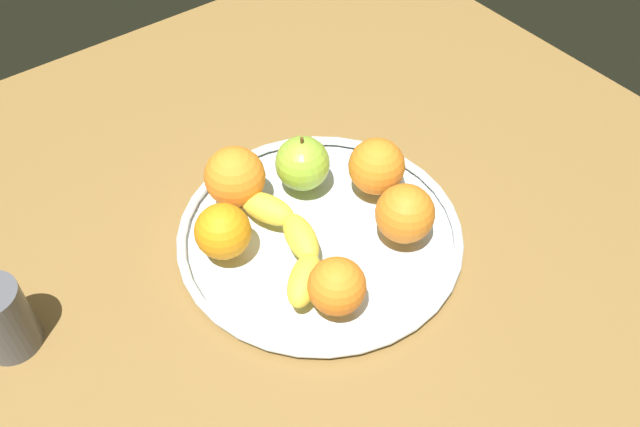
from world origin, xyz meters
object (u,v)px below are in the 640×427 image
(orange_back_left, at_px, (223,231))
(apple, at_px, (302,163))
(orange_front_right, at_px, (337,286))
(ambient_mug, at_px, (0,317))
(orange_back_right, at_px, (405,214))
(orange_center, at_px, (235,177))
(banana, at_px, (288,239))
(fruit_bowl, at_px, (320,234))
(orange_front_left, at_px, (377,166))

(orange_back_left, bearing_deg, apple, -75.94)
(orange_front_right, bearing_deg, apple, -25.11)
(orange_back_left, height_order, ambient_mug, ambient_mug)
(orange_back_right, bearing_deg, orange_back_left, 59.76)
(apple, relative_size, orange_center, 1.02)
(banana, relative_size, orange_center, 2.57)
(orange_center, bearing_deg, orange_back_left, 137.93)
(orange_front_right, distance_m, orange_back_right, 0.14)
(fruit_bowl, bearing_deg, orange_front_left, -81.16)
(orange_center, height_order, ambient_mug, orange_center)
(banana, relative_size, orange_back_left, 2.94)
(fruit_bowl, distance_m, orange_front_left, 0.12)
(banana, distance_m, orange_front_left, 0.16)
(orange_front_right, xyz_separation_m, ambient_mug, (0.19, 0.32, -0.01))
(orange_front_left, bearing_deg, apple, 48.91)
(apple, distance_m, orange_front_right, 0.20)
(fruit_bowl, height_order, orange_front_right, orange_front_right)
(orange_front_left, bearing_deg, orange_front_right, 126.71)
(fruit_bowl, distance_m, banana, 0.06)
(orange_back_left, relative_size, ambient_mug, 0.68)
(orange_back_right, height_order, ambient_mug, same)
(orange_front_left, height_order, orange_back_right, same)
(orange_back_right, bearing_deg, ambient_mug, 70.61)
(fruit_bowl, relative_size, apple, 4.51)
(ambient_mug, bearing_deg, orange_front_right, -121.27)
(orange_back_left, bearing_deg, orange_front_left, -97.21)
(orange_front_left, xyz_separation_m, orange_back_right, (-0.08, 0.03, -0.00))
(orange_back_right, distance_m, ambient_mug, 0.48)
(orange_front_right, height_order, ambient_mug, ambient_mug)
(orange_front_right, distance_m, ambient_mug, 0.37)
(apple, xyz_separation_m, orange_back_left, (-0.04, 0.15, -0.00))
(orange_front_left, height_order, orange_center, orange_center)
(orange_center, xyz_separation_m, ambient_mug, (-0.02, 0.32, -0.01))
(orange_center, bearing_deg, orange_front_right, -179.93)
(fruit_bowl, bearing_deg, banana, 92.06)
(banana, bearing_deg, orange_center, 15.67)
(apple, relative_size, orange_back_left, 1.17)
(orange_front_left, bearing_deg, orange_center, 59.59)
(orange_front_right, bearing_deg, orange_front_left, -53.29)
(orange_center, relative_size, orange_back_left, 1.15)
(apple, height_order, orange_back_right, apple)
(fruit_bowl, relative_size, orange_front_left, 4.87)
(orange_back_right, bearing_deg, fruit_bowl, 49.25)
(apple, relative_size, ambient_mug, 0.80)
(banana, xyz_separation_m, orange_back_left, (0.05, 0.06, 0.02))
(orange_back_right, xyz_separation_m, ambient_mug, (0.16, 0.45, -0.01))
(banana, distance_m, apple, 0.12)
(orange_front_left, distance_m, orange_center, 0.18)
(apple, height_order, orange_back_left, apple)
(fruit_bowl, distance_m, ambient_mug, 0.38)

